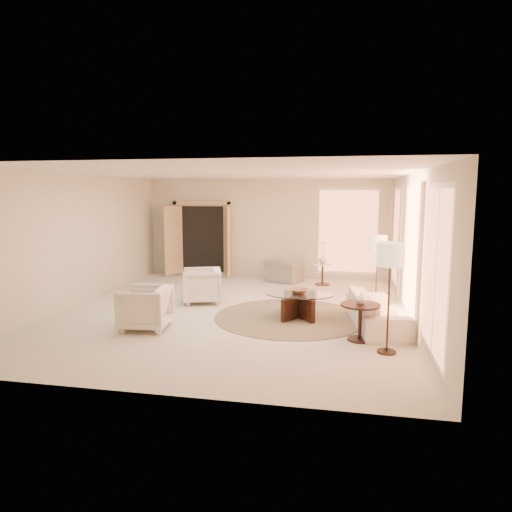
% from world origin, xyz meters
% --- Properties ---
extents(room, '(7.04, 8.04, 2.83)m').
position_xyz_m(room, '(0.00, 0.00, 1.40)').
color(room, beige).
rests_on(room, ground).
extents(windows_right, '(0.10, 6.40, 2.40)m').
position_xyz_m(windows_right, '(3.45, 0.10, 1.35)').
color(windows_right, '#FF9866').
rests_on(windows_right, room).
extents(window_back_corner, '(1.70, 0.10, 2.40)m').
position_xyz_m(window_back_corner, '(2.30, 3.95, 1.35)').
color(window_back_corner, '#FF9866').
rests_on(window_back_corner, room).
extents(curtains_right, '(0.06, 5.20, 2.60)m').
position_xyz_m(curtains_right, '(3.40, 1.00, 1.30)').
color(curtains_right, tan).
rests_on(curtains_right, room).
extents(french_doors, '(1.95, 0.66, 2.16)m').
position_xyz_m(french_doors, '(-1.90, 3.82, 1.07)').
color(french_doors, tan).
rests_on(french_doors, room).
extents(area_rug, '(3.76, 3.76, 0.01)m').
position_xyz_m(area_rug, '(1.21, -0.26, 0.01)').
color(area_rug, '#3F3424').
rests_on(area_rug, room).
extents(sofa, '(1.09, 2.14, 0.60)m').
position_xyz_m(sofa, '(2.83, -0.57, 0.30)').
color(sofa, silver).
rests_on(sofa, room).
extents(armchair_left, '(0.97, 1.01, 0.84)m').
position_xyz_m(armchair_left, '(-0.86, 0.58, 0.42)').
color(armchair_left, silver).
rests_on(armchair_left, room).
extents(armchair_right, '(0.84, 0.89, 0.84)m').
position_xyz_m(armchair_right, '(-1.24, -1.51, 0.42)').
color(armchair_right, silver).
rests_on(armchair_right, room).
extents(accent_chair, '(1.05, 0.86, 0.78)m').
position_xyz_m(accent_chair, '(0.61, 3.23, 0.39)').
color(accent_chair, gray).
rests_on(accent_chair, room).
extents(coffee_table, '(1.41, 1.41, 0.49)m').
position_xyz_m(coffee_table, '(1.38, -0.26, 0.31)').
color(coffee_table, black).
rests_on(coffee_table, room).
extents(end_table, '(0.65, 0.65, 0.62)m').
position_xyz_m(end_table, '(2.51, -1.43, 0.42)').
color(end_table, black).
rests_on(end_table, room).
extents(side_table, '(0.49, 0.49, 0.57)m').
position_xyz_m(side_table, '(1.66, 3.06, 0.35)').
color(side_table, '#2F221A').
rests_on(side_table, room).
extents(floor_lamp_near, '(0.37, 0.37, 1.54)m').
position_xyz_m(floor_lamp_near, '(2.90, 0.81, 1.31)').
color(floor_lamp_near, '#2F221A').
rests_on(floor_lamp_near, room).
extents(floor_lamp_far, '(0.41, 0.41, 1.69)m').
position_xyz_m(floor_lamp_far, '(2.90, -1.96, 1.44)').
color(floor_lamp_far, '#2F221A').
rests_on(floor_lamp_far, room).
extents(bowl, '(0.38, 0.38, 0.09)m').
position_xyz_m(bowl, '(1.38, -0.26, 0.53)').
color(bowl, brown).
rests_on(bowl, coffee_table).
extents(end_vase, '(0.21, 0.21, 0.18)m').
position_xyz_m(end_vase, '(2.51, -1.43, 0.70)').
color(end_vase, silver).
rests_on(end_vase, end_table).
extents(side_vase, '(0.24, 0.24, 0.22)m').
position_xyz_m(side_vase, '(1.66, 3.06, 0.68)').
color(side_vase, silver).
rests_on(side_vase, side_table).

